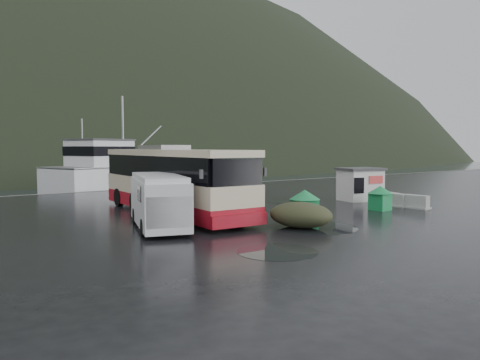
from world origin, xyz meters
TOP-DOWN VIEW (x-y plane):
  - ground at (0.00, 0.00)m, footprint 160.00×160.00m
  - quay_edge at (0.00, 20.00)m, footprint 160.00×0.60m
  - coach_bus at (-3.35, 4.30)m, footprint 4.13×13.73m
  - white_van at (-6.14, 0.49)m, footprint 3.84×6.26m
  - waste_bin_left at (0.81, -1.83)m, footprint 1.39×1.39m
  - waste_bin_right at (7.10, -1.73)m, footprint 1.08×1.08m
  - dome_tent at (-0.85, -3.25)m, footprint 3.06×3.57m
  - ticket_kiosk at (10.24, 2.23)m, footprint 3.33×2.80m
  - jersey_barrier_a at (9.32, -1.20)m, footprint 0.85×1.64m
  - jersey_barrier_b at (9.53, -2.53)m, footprint 0.92×1.67m
  - jersey_barrier_c at (9.92, -0.36)m, footprint 1.14×1.73m
  - fishing_trawler at (5.97, 27.39)m, footprint 25.94×13.58m
  - puddles at (-1.42, -2.27)m, footprint 13.62×13.82m

SIDE VIEW (x-z plane):
  - ground at x=0.00m, z-range 0.00..0.00m
  - quay_edge at x=0.00m, z-range -0.75..0.75m
  - coach_bus at x=-3.35m, z-range -1.92..1.92m
  - white_van at x=-6.14m, z-range -1.24..1.24m
  - waste_bin_left at x=0.81m, z-range -0.78..0.78m
  - waste_bin_right at x=7.10m, z-range -0.72..0.72m
  - dome_tent at x=-0.85m, z-range -0.59..0.59m
  - ticket_kiosk at x=10.24m, z-range -1.14..1.14m
  - jersey_barrier_a at x=9.32m, z-range -0.41..0.41m
  - jersey_barrier_b at x=9.53m, z-range -0.40..0.40m
  - jersey_barrier_c at x=9.92m, z-range -0.40..0.40m
  - fishing_trawler at x=5.97m, z-range -5.10..5.10m
  - puddles at x=-1.42m, z-range 0.00..0.01m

